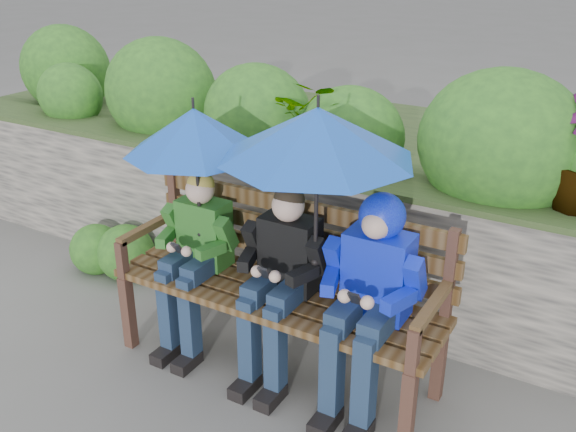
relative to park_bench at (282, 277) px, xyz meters
The scene contains 8 objects.
ground 0.60m from the park_bench, 161.07° to the left, with size 60.00×60.00×0.00m, color #5F5E59.
garden_backdrop 1.61m from the park_bench, 91.22° to the left, with size 8.00×2.85×1.79m.
park_bench is the anchor object (origin of this frame).
boy_left 0.57m from the park_bench, behind, with size 0.47×0.54×1.16m.
boy_middle 0.14m from the park_bench, 62.54° to the right, with size 0.50×0.57×1.19m.
boy_right 0.62m from the park_bench, ahead, with size 0.53×0.64×1.25m.
umbrella_left 0.99m from the park_bench, behind, with size 0.83×0.83×0.86m.
umbrella_right 0.97m from the park_bench, 16.51° to the right, with size 1.03×1.03×0.95m.
Camera 1 is at (1.72, -2.85, 2.45)m, focal length 40.00 mm.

